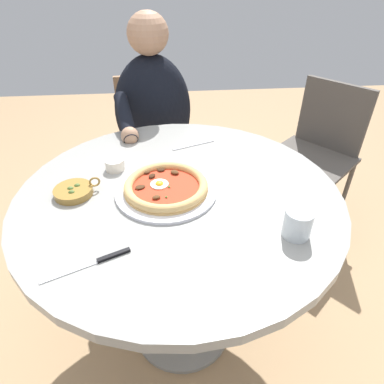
# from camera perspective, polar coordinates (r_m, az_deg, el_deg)

# --- Properties ---
(ground_plane) EXTENTS (6.00, 6.00, 0.02)m
(ground_plane) POSITION_cam_1_polar(r_m,az_deg,el_deg) (1.58, -1.60, -22.05)
(ground_plane) COLOR tan
(dining_table) EXTENTS (1.00, 1.00, 0.72)m
(dining_table) POSITION_cam_1_polar(r_m,az_deg,el_deg) (1.11, -2.12, -5.10)
(dining_table) COLOR #999993
(dining_table) RESTS_ON ground
(pizza_on_plate) EXTENTS (0.31, 0.31, 0.04)m
(pizza_on_plate) POSITION_cam_1_polar(r_m,az_deg,el_deg) (1.03, -4.44, 0.80)
(pizza_on_plate) COLOR white
(pizza_on_plate) RESTS_ON dining_table
(water_glass) EXTENTS (0.07, 0.07, 0.08)m
(water_glass) POSITION_cam_1_polar(r_m,az_deg,el_deg) (0.90, 17.45, -5.31)
(water_glass) COLOR silver
(water_glass) RESTS_ON dining_table
(steak_knife) EXTENTS (0.20, 0.09, 0.01)m
(steak_knife) POSITION_cam_1_polar(r_m,az_deg,el_deg) (0.85, -15.32, -11.12)
(steak_knife) COLOR silver
(steak_knife) RESTS_ON dining_table
(ramekin_capers) EXTENTS (0.06, 0.06, 0.04)m
(ramekin_capers) POSITION_cam_1_polar(r_m,az_deg,el_deg) (1.16, -12.99, 4.66)
(ramekin_capers) COLOR white
(ramekin_capers) RESTS_ON dining_table
(olive_pan) EXTENTS (0.14, 0.12, 0.05)m
(olive_pan) POSITION_cam_1_polar(r_m,az_deg,el_deg) (1.08, -19.43, 0.14)
(olive_pan) COLOR olive
(olive_pan) RESTS_ON dining_table
(fork_utensil) EXTENTS (0.16, 0.07, 0.00)m
(fork_utensil) POSITION_cam_1_polar(r_m,az_deg,el_deg) (1.29, 0.28, 7.97)
(fork_utensil) COLOR #BCBCC1
(fork_utensil) RESTS_ON dining_table
(diner_person) EXTENTS (0.38, 0.52, 1.14)m
(diner_person) POSITION_cam_1_polar(r_m,az_deg,el_deg) (1.73, -6.17, 7.03)
(diner_person) COLOR #282833
(diner_person) RESTS_ON ground
(cafe_chair_diner) EXTENTS (0.42, 0.42, 0.81)m
(cafe_chair_diner) POSITION_cam_1_polar(r_m,az_deg,el_deg) (1.85, -6.62, 8.91)
(cafe_chair_diner) COLOR #957050
(cafe_chair_diner) RESTS_ON ground
(cafe_chair_spare_near) EXTENTS (0.56, 0.56, 0.80)m
(cafe_chair_spare_near) POSITION_cam_1_polar(r_m,az_deg,el_deg) (1.89, 20.56, 7.20)
(cafe_chair_spare_near) COLOR #504A45
(cafe_chair_spare_near) RESTS_ON ground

